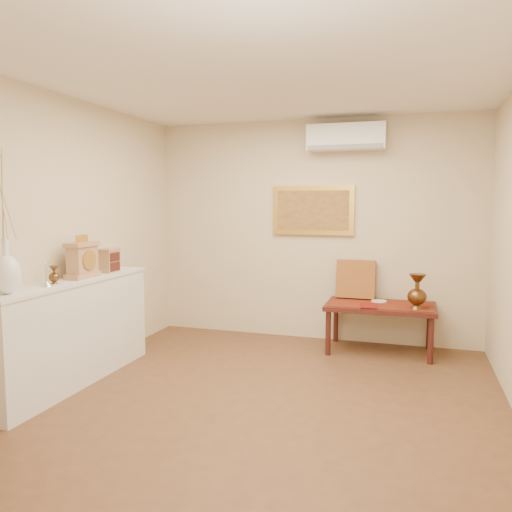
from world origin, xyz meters
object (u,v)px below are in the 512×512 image
at_px(brass_urn_tall, 417,288).
at_px(wooden_chest, 109,260).
at_px(low_table, 380,310).
at_px(white_vase, 4,223).
at_px(mantel_clock, 83,260).
at_px(display_ledge, 73,332).

height_order(brass_urn_tall, wooden_chest, wooden_chest).
bearing_deg(low_table, wooden_chest, -153.78).
height_order(white_vase, mantel_clock, white_vase).
distance_m(mantel_clock, low_table, 3.23).
bearing_deg(mantel_clock, brass_urn_tall, 27.44).
relative_size(display_ledge, low_table, 1.68).
distance_m(white_vase, display_ledge, 1.29).
relative_size(white_vase, mantel_clock, 2.72).
distance_m(white_vase, low_table, 3.90).
distance_m(wooden_chest, low_table, 3.02).
height_order(white_vase, wooden_chest, white_vase).
bearing_deg(wooden_chest, low_table, 26.22).
bearing_deg(wooden_chest, mantel_clock, -89.35).
relative_size(brass_urn_tall, mantel_clock, 1.12).
bearing_deg(wooden_chest, display_ledge, -92.28).
relative_size(brass_urn_tall, display_ledge, 0.23).
height_order(white_vase, display_ledge, white_vase).
height_order(display_ledge, wooden_chest, wooden_chest).
xyz_separation_m(brass_urn_tall, wooden_chest, (-3.04, -1.15, 0.32)).
xyz_separation_m(wooden_chest, low_table, (2.65, 1.31, -0.62)).
xyz_separation_m(white_vase, wooden_chest, (0.03, 1.32, -0.43)).
bearing_deg(wooden_chest, brass_urn_tall, 20.71).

